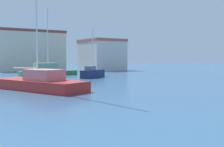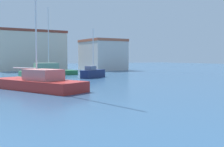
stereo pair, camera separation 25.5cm
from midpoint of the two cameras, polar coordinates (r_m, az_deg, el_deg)
water at (r=28.19m, az=-1.94°, el=-1.84°), size 160.00×160.00×0.00m
sailboat_green_outer_mooring at (r=40.11m, az=-13.11°, el=0.59°), size 8.06×2.61×9.69m
sailboat_navy_center_channel at (r=34.51m, az=-3.82°, el=0.15°), size 4.25×3.20×6.20m
sailboat_red_mid_harbor at (r=22.33m, az=-14.94°, el=-1.74°), size 5.91×9.14×14.51m
harbor_office at (r=57.80m, az=-17.07°, el=4.67°), size 14.03×8.06×7.97m
warehouse_block at (r=55.72m, az=-1.87°, el=3.97°), size 7.08×8.86×6.21m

